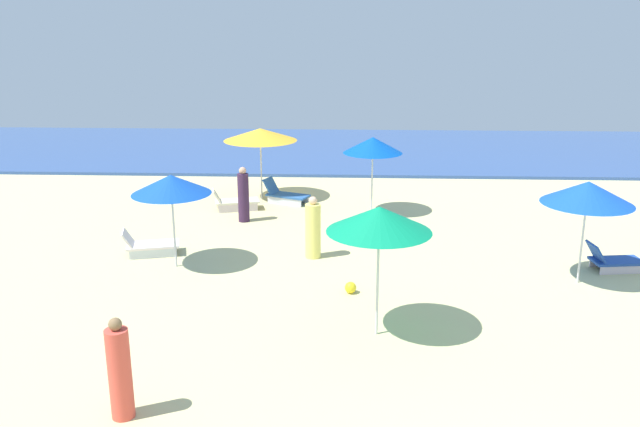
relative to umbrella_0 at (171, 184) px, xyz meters
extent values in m
cube|color=#325395|center=(6.71, 15.01, -2.02)|extent=(60.00, 10.75, 0.12)
cylinder|color=silver|center=(0.00, 0.00, -1.15)|extent=(0.05, 0.05, 1.85)
cone|color=blue|center=(0.00, 0.00, 0.00)|extent=(1.90, 1.90, 0.46)
cube|color=silver|center=(-0.73, 0.55, -1.96)|extent=(1.16, 0.32, 0.23)
cube|color=silver|center=(-0.87, 1.11, -1.96)|extent=(1.16, 0.32, 0.23)
cube|color=white|center=(-0.80, 0.83, -1.82)|extent=(1.44, 0.97, 0.06)
cube|color=white|center=(-1.39, 0.68, -1.61)|extent=(0.43, 0.69, 0.43)
cylinder|color=silver|center=(1.30, 6.45, -1.08)|extent=(0.05, 0.05, 1.99)
cone|color=gold|center=(1.30, 6.45, 0.12)|extent=(2.43, 2.43, 0.40)
cube|color=silver|center=(2.14, 5.70, -1.96)|extent=(1.15, 0.53, 0.24)
cube|color=silver|center=(2.34, 6.17, -1.96)|extent=(1.15, 0.53, 0.24)
cube|color=#2C5EA6|center=(2.24, 5.93, -1.81)|extent=(1.50, 1.10, 0.06)
cube|color=#2C5EA6|center=(1.65, 6.18, -1.56)|extent=(0.54, 0.66, 0.53)
cube|color=silver|center=(0.76, 4.82, -1.95)|extent=(1.21, 0.35, 0.25)
cube|color=silver|center=(0.62, 5.35, -1.95)|extent=(1.21, 0.35, 0.25)
cube|color=silver|center=(0.69, 5.08, -1.80)|extent=(1.49, 0.96, 0.06)
cube|color=silver|center=(0.07, 4.92, -1.59)|extent=(0.41, 0.65, 0.43)
cylinder|color=silver|center=(9.55, -0.64, -1.13)|extent=(0.05, 0.05, 1.89)
cone|color=blue|center=(9.55, -0.64, 0.07)|extent=(2.03, 2.03, 0.51)
cube|color=silver|center=(10.77, -0.06, -1.97)|extent=(1.08, 0.18, 0.21)
cube|color=silver|center=(10.70, 0.46, -1.97)|extent=(1.08, 0.18, 0.21)
cube|color=#264DA2|center=(10.74, 0.20, -1.84)|extent=(1.27, 0.77, 0.06)
cube|color=#264DA2|center=(10.19, 0.13, -1.61)|extent=(0.40, 0.63, 0.49)
cylinder|color=silver|center=(4.79, -3.46, -1.04)|extent=(0.05, 0.05, 2.08)
cone|color=#0C9660|center=(4.79, -3.46, 0.25)|extent=(1.97, 1.97, 0.48)
cylinder|color=silver|center=(4.95, 4.86, -1.12)|extent=(0.05, 0.05, 1.92)
cone|color=#084CB5|center=(4.95, 4.86, 0.09)|extent=(1.82, 1.82, 0.49)
cylinder|color=#38203E|center=(1.10, 3.84, -1.35)|extent=(0.38, 0.38, 1.46)
sphere|color=tan|center=(1.10, 3.84, -0.52)|extent=(0.22, 0.22, 0.22)
cylinder|color=#E45041|center=(0.80, -6.41, -1.35)|extent=(0.49, 0.49, 1.46)
sphere|color=olive|center=(0.80, -6.41, -0.53)|extent=(0.20, 0.20, 0.20)
cylinder|color=#F9E972|center=(3.34, 0.80, -1.38)|extent=(0.51, 0.51, 1.40)
sphere|color=beige|center=(3.34, 0.80, -0.58)|extent=(0.21, 0.21, 0.21)
sphere|color=yellow|center=(4.29, -1.48, -1.95)|extent=(0.26, 0.26, 0.26)
camera|label=1|loc=(4.19, -15.18, 3.80)|focal=37.32mm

